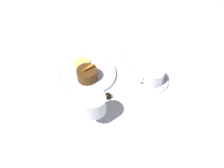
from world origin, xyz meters
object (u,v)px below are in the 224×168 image
object	(u,v)px
wine_glass	(94,105)
dessert_cake	(87,74)
coffee_cup	(153,76)
dinner_plate	(87,74)
fork	(131,69)

from	to	relation	value
wine_glass	dessert_cake	bearing A→B (deg)	-100.55
coffee_cup	dessert_cake	world-z (taller)	coffee_cup
wine_glass	dinner_plate	bearing A→B (deg)	-100.78
dessert_cake	wine_glass	bearing A→B (deg)	79.45
coffee_cup	fork	world-z (taller)	coffee_cup
coffee_cup	fork	size ratio (longest dim) A/B	0.57
fork	dessert_cake	bearing A→B (deg)	-2.71
dinner_plate	dessert_cake	bearing A→B (deg)	77.90
coffee_cup	wine_glass	world-z (taller)	wine_glass
wine_glass	fork	xyz separation A→B (m)	(-0.23, -0.18, -0.08)
coffee_cup	fork	bearing A→B (deg)	-67.08
fork	dessert_cake	world-z (taller)	dessert_cake
dinner_plate	dessert_cake	size ratio (longest dim) A/B	2.96
dinner_plate	dessert_cake	distance (m)	0.04
dinner_plate	coffee_cup	xyz separation A→B (m)	(-0.23, 0.14, 0.03)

